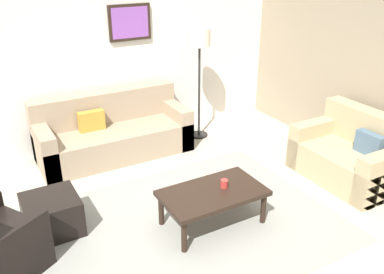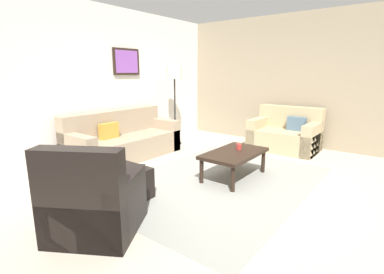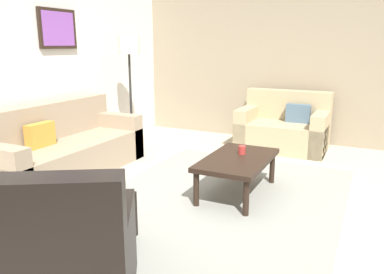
% 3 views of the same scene
% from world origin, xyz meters
% --- Properties ---
extents(ground_plane, '(8.00, 8.00, 0.00)m').
position_xyz_m(ground_plane, '(0.00, 0.00, 0.00)').
color(ground_plane, '#B2A893').
extents(rear_partition, '(6.00, 0.12, 2.80)m').
position_xyz_m(rear_partition, '(0.00, 2.60, 1.40)').
color(rear_partition, silver).
rests_on(rear_partition, ground_plane).
extents(area_rug, '(3.30, 2.42, 0.01)m').
position_xyz_m(area_rug, '(0.00, 0.00, 0.00)').
color(area_rug, gray).
rests_on(area_rug, ground_plane).
extents(couch_main, '(2.15, 0.87, 0.88)m').
position_xyz_m(couch_main, '(-0.02, 2.11, 0.30)').
color(couch_main, gray).
rests_on(couch_main, ground_plane).
extents(couch_loveseat, '(0.88, 1.32, 0.88)m').
position_xyz_m(couch_loveseat, '(2.45, -0.13, 0.30)').
color(couch_loveseat, tan).
rests_on(couch_loveseat, ground_plane).
extents(ottoman, '(0.56, 0.56, 0.40)m').
position_xyz_m(ottoman, '(-1.22, 0.62, 0.20)').
color(ottoman, black).
rests_on(ottoman, ground_plane).
extents(coffee_table, '(1.10, 0.64, 0.41)m').
position_xyz_m(coffee_table, '(0.32, -0.10, 0.36)').
color(coffee_table, black).
rests_on(coffee_table, ground_plane).
extents(cup, '(0.08, 0.08, 0.09)m').
position_xyz_m(cup, '(0.47, -0.10, 0.46)').
color(cup, '#B2332D').
rests_on(cup, coffee_table).
extents(lamp_standing, '(0.32, 0.32, 1.71)m').
position_xyz_m(lamp_standing, '(1.39, 2.01, 1.41)').
color(lamp_standing, black).
rests_on(lamp_standing, ground_plane).
extents(framed_artwork, '(0.64, 0.04, 0.52)m').
position_xyz_m(framed_artwork, '(0.51, 2.51, 1.79)').
color(framed_artwork, black).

